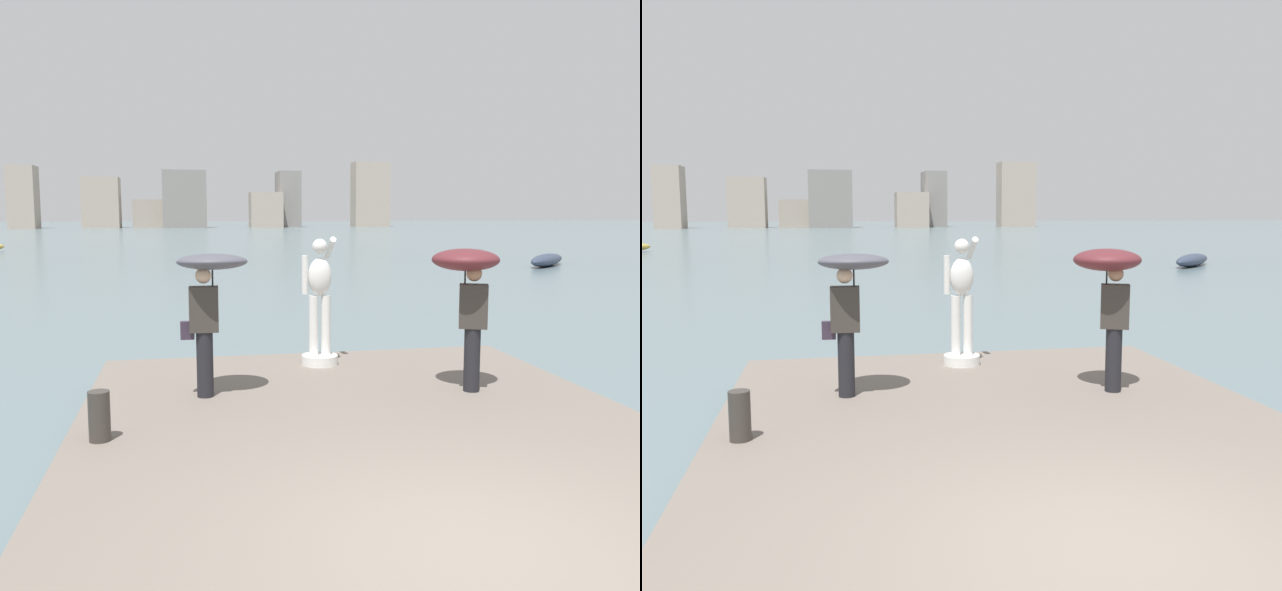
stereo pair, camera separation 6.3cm
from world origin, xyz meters
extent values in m
plane|color=slate|center=(0.00, 40.00, 0.00)|extent=(400.00, 400.00, 0.00)
cube|color=#70665B|center=(0.00, 2.04, 0.20)|extent=(6.79, 10.07, 0.40)
cylinder|color=white|center=(0.04, 6.14, 0.48)|extent=(0.59, 0.59, 0.15)
cylinder|color=white|center=(-0.06, 6.14, 1.04)|extent=(0.15, 0.15, 0.97)
cylinder|color=white|center=(0.14, 6.14, 1.04)|extent=(0.15, 0.15, 0.97)
ellipsoid|color=white|center=(0.04, 6.14, 1.83)|extent=(0.38, 0.26, 0.61)
sphere|color=white|center=(0.04, 6.14, 2.31)|extent=(0.24, 0.24, 0.24)
cylinder|color=white|center=(-0.20, 6.14, 1.86)|extent=(0.10, 0.10, 0.62)
cylinder|color=white|center=(0.26, 6.41, 2.27)|extent=(0.10, 0.59, 0.40)
cylinder|color=black|center=(-1.84, 4.53, 0.84)|extent=(0.22, 0.22, 0.88)
cube|color=#38332D|center=(-1.84, 4.53, 1.58)|extent=(0.39, 0.25, 0.60)
sphere|color=beige|center=(-1.84, 4.53, 2.02)|extent=(0.21, 0.21, 0.21)
cylinder|color=#262626|center=(-1.72, 4.57, 1.89)|extent=(0.02, 0.02, 0.52)
ellipsoid|color=#4C4C56|center=(-1.72, 4.57, 2.20)|extent=(0.96, 0.97, 0.25)
cube|color=#332838|center=(-2.06, 4.56, 1.30)|extent=(0.18, 0.11, 0.24)
cylinder|color=black|center=(1.77, 4.12, 0.84)|extent=(0.22, 0.22, 0.88)
cube|color=#38332D|center=(1.77, 4.12, 1.58)|extent=(0.44, 0.37, 0.60)
sphere|color=#A87A5B|center=(1.77, 4.12, 2.02)|extent=(0.21, 0.21, 0.21)
cylinder|color=#262626|center=(1.67, 4.20, 1.88)|extent=(0.02, 0.02, 0.50)
ellipsoid|color=#5B2328|center=(1.67, 4.20, 2.21)|extent=(1.20, 1.20, 0.30)
cylinder|color=#38332D|center=(-3.00, 2.96, 0.67)|extent=(0.23, 0.23, 0.55)
ellipsoid|color=#2D384C|center=(16.99, 28.95, 0.33)|extent=(4.15, 4.22, 0.66)
cube|color=#A89989|center=(-31.48, 129.71, 5.75)|extent=(4.76, 5.55, 11.49)
cube|color=#A89989|center=(-18.01, 132.62, 4.83)|extent=(6.87, 5.65, 9.67)
cube|color=#A89989|center=(-9.04, 135.45, 2.74)|extent=(6.47, 5.93, 5.49)
cube|color=gray|center=(-2.27, 130.47, 5.49)|extent=(8.23, 6.39, 10.98)
cube|color=#A89989|center=(13.58, 131.25, 3.47)|extent=(6.34, 5.97, 6.95)
cube|color=gray|center=(18.63, 135.08, 5.63)|extent=(4.40, 7.89, 11.26)
cube|color=#A89989|center=(35.53, 132.67, 6.62)|extent=(7.30, 4.87, 13.24)
camera|label=1|loc=(-2.04, -4.42, 2.84)|focal=38.01mm
camera|label=2|loc=(-1.97, -4.43, 2.84)|focal=38.01mm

